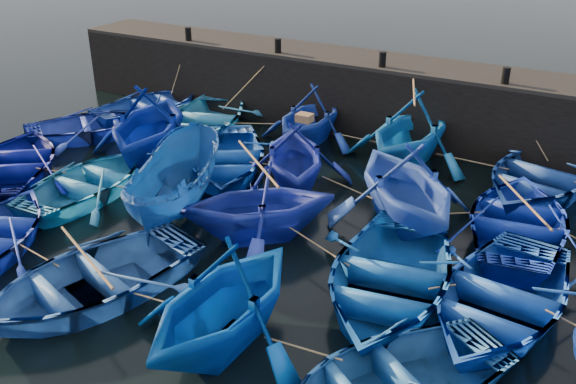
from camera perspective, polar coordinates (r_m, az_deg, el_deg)
The scene contains 30 objects.
ground at distance 15.12m, azimuth -5.98°, elevation -7.03°, with size 120.00×120.00×0.00m, color black.
quay_wall at distance 23.12m, azimuth 8.97°, elevation 8.15°, with size 26.00×2.50×2.50m, color black.
quay_top at distance 22.77m, azimuth 9.19°, elevation 11.29°, with size 26.00×2.50×0.12m, color black.
bollard_0 at distance 25.74m, azimuth -8.86°, elevation 13.71°, with size 0.24×0.24×0.50m, color black.
bollard_1 at distance 23.55m, azimuth -0.90°, elevation 12.88°, with size 0.24×0.24×0.50m, color black.
bollard_2 at distance 21.87m, azimuth 8.39°, elevation 11.59°, with size 0.24×0.24×0.50m, color black.
bollard_3 at distance 20.84m, azimuth 18.80°, elevation 9.78°, with size 0.24×0.24×0.50m, color black.
boat_0 at distance 25.33m, azimuth -12.03°, elevation 7.64°, with size 3.31×4.62×0.96m, color #1C3F96.
boat_1 at distance 23.19m, azimuth -7.52°, elevation 6.48°, with size 3.82×5.35×1.11m, color #2E7FCC.
boat_2 at distance 21.91m, azimuth 1.94°, elevation 6.83°, with size 3.36×3.89×2.05m, color navy.
boat_3 at distance 20.48m, azimuth 10.84°, elevation 5.54°, with size 3.97×4.61×2.43m, color #1362B6.
boat_4 at distance 19.82m, azimuth 21.58°, elevation 1.46°, with size 4.02×5.62×1.17m, color navy.
boat_6 at distance 23.65m, azimuth -16.83°, elevation 5.77°, with size 3.30×4.61×0.96m, color #2339A0.
boat_7 at distance 20.88m, azimuth -12.26°, elevation 6.05°, with size 4.24×4.92×2.59m, color navy.
boat_8 at distance 19.84m, azimuth -5.65°, elevation 3.10°, with size 3.66×5.12×1.06m, color blue.
boat_9 at distance 18.60m, azimuth 0.62°, elevation 3.37°, with size 3.45×4.01×2.11m, color #1C2A98.
boat_10 at distance 16.70m, azimuth 10.52°, elevation 0.79°, with size 3.99×4.63×2.43m, color blue.
boat_11 at distance 17.06m, azimuth 19.94°, elevation -2.43°, with size 3.67×5.13×1.06m, color #0C2696.
boat_13 at distance 21.02m, azimuth -23.08°, elevation 2.40°, with size 3.65×5.10×1.06m, color #040C72.
boat_14 at distance 19.12m, azimuth -17.29°, elevation 0.90°, with size 3.29×4.61×0.96m, color #2A7ECA.
boat_15 at distance 17.27m, azimuth -10.07°, elevation 0.68°, with size 1.83×4.85×1.88m, color navy.
boat_16 at distance 15.88m, azimuth -2.66°, elevation -0.89°, with size 3.38×3.91×2.06m, color navy.
boat_17 at distance 14.00m, azimuth 8.89°, elevation -7.42°, with size 3.91×5.46×1.13m, color #0E4C9C.
boat_18 at distance 13.93m, azimuth 18.26°, elevation -8.88°, with size 3.71×5.18×1.07m, color blue.
boat_22 at distance 14.47m, azimuth -17.27°, elevation -7.33°, with size 3.68×5.14×1.07m, color #29579A.
boat_23 at distance 12.28m, azimuth -5.79°, elevation -9.34°, with size 3.68×4.26×2.24m, color #00409F.
boat_24 at distance 11.57m, azimuth 9.07°, elevation -16.24°, with size 3.31×4.62×0.96m, color #1D5A9D.
wooden_crate at distance 18.05m, azimuth 1.48°, elevation 6.61°, with size 0.43×0.36×0.23m, color brown.
mooring_ropes at distance 18.55m, azimuth 2.79°, elevation 2.74°, with size 17.20×11.81×2.10m.
loose_oars at distance 16.08m, azimuth 4.14°, elevation 2.00°, with size 9.79×12.45×1.42m.
Camera 1 is at (7.53, -10.24, 8.19)m, focal length 40.00 mm.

